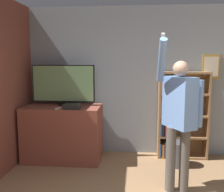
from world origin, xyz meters
name	(u,v)px	position (x,y,z in m)	size (l,w,h in m)	color
wall_back	(146,81)	(0.00, 3.06, 1.35)	(6.32, 0.09, 2.70)	gray
tv_ledge	(63,133)	(-1.45, 2.59, 0.48)	(1.32, 0.72, 0.95)	brown
television	(63,84)	(-1.45, 2.68, 1.32)	(1.10, 0.22, 0.71)	black
game_console	(72,106)	(-1.22, 2.36, 0.99)	(0.27, 0.17, 0.08)	black
remote_loose	(58,108)	(-1.44, 2.32, 0.96)	(0.08, 0.14, 0.02)	white
bookshelf	(178,116)	(0.57, 2.88, 0.76)	(0.87, 0.28, 1.54)	#997047
person	(179,114)	(0.38, 1.60, 1.06)	(0.59, 0.58, 2.07)	#56514C
waste_bin	(178,154)	(0.53, 2.46, 0.20)	(0.32, 0.32, 0.41)	#4C4C51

